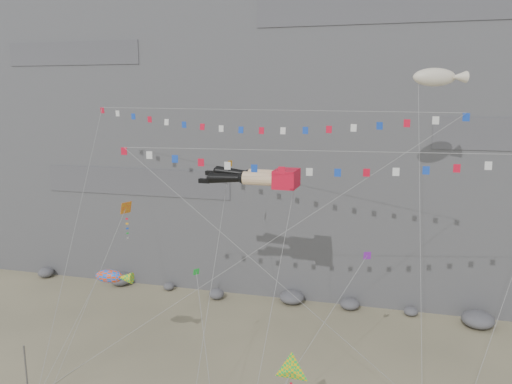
% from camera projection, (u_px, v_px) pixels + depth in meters
% --- Properties ---
extents(cliff, '(80.00, 28.00, 50.00)m').
position_uv_depth(cliff, '(317.00, 66.00, 61.95)').
color(cliff, slate).
rests_on(cliff, ground).
extents(talus_boulders, '(60.00, 3.00, 1.20)m').
position_uv_depth(talus_boulders, '(292.00, 297.00, 52.36)').
color(talus_boulders, slate).
rests_on(talus_boulders, ground).
extents(anchor_pole_left, '(0.12, 0.12, 4.36)m').
position_uv_depth(anchor_pole_left, '(26.00, 374.00, 35.07)').
color(anchor_pole_left, slate).
rests_on(anchor_pole_left, ground).
extents(legs_kite, '(8.01, 14.56, 19.94)m').
position_uv_depth(legs_kite, '(259.00, 177.00, 39.34)').
color(legs_kite, red).
rests_on(legs_kite, ground).
extents(flag_banner_upper, '(31.92, 15.92, 26.92)m').
position_uv_depth(flag_banner_upper, '(251.00, 110.00, 40.78)').
color(flag_banner_upper, red).
rests_on(flag_banner_upper, ground).
extents(flag_banner_lower, '(28.90, 4.97, 20.51)m').
position_uv_depth(flag_banner_lower, '(324.00, 151.00, 34.00)').
color(flag_banner_lower, red).
rests_on(flag_banner_lower, ground).
extents(harlequin_kite, '(4.84, 6.48, 14.46)m').
position_uv_depth(harlequin_kite, '(126.00, 208.00, 38.70)').
color(harlequin_kite, red).
rests_on(harlequin_kite, ground).
extents(fish_windsock, '(5.23, 5.97, 10.08)m').
position_uv_depth(fish_windsock, '(109.00, 276.00, 37.75)').
color(fish_windsock, '#FF460D').
rests_on(fish_windsock, ground).
extents(delta_kite, '(2.87, 2.63, 6.79)m').
position_uv_depth(delta_kite, '(291.00, 371.00, 29.76)').
color(delta_kite, yellow).
rests_on(delta_kite, ground).
extents(blimp_windsock, '(4.46, 13.35, 25.67)m').
position_uv_depth(blimp_windsock, '(434.00, 78.00, 37.96)').
color(blimp_windsock, '#F1E4C6').
rests_on(blimp_windsock, ground).
extents(small_kite_a, '(2.67, 16.42, 22.27)m').
position_uv_depth(small_kite_a, '(229.00, 167.00, 43.18)').
color(small_kite_a, orange).
rests_on(small_kite_a, ground).
extents(small_kite_b, '(7.30, 8.83, 14.67)m').
position_uv_depth(small_kite_b, '(366.00, 258.00, 35.39)').
color(small_kite_b, purple).
rests_on(small_kite_b, ground).
extents(small_kite_c, '(4.53, 7.57, 12.01)m').
position_uv_depth(small_kite_c, '(197.00, 275.00, 35.73)').
color(small_kite_c, green).
rests_on(small_kite_c, ground).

